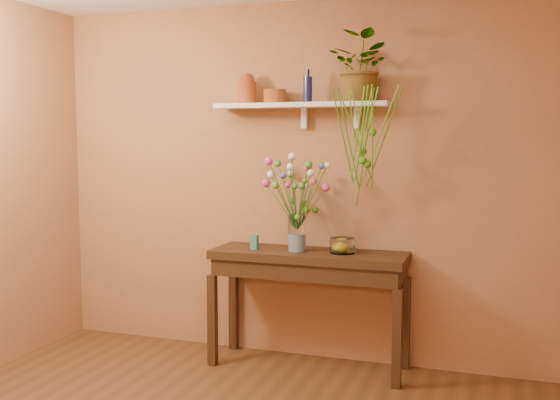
{
  "coord_description": "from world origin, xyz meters",
  "views": [
    {
      "loc": [
        1.47,
        -2.69,
        1.68
      ],
      "look_at": [
        0.0,
        1.55,
        1.25
      ],
      "focal_mm": 41.48,
      "sensor_mm": 36.0,
      "label": 1
    }
  ],
  "objects": [
    {
      "name": "terracotta_pot",
      "position": [
        -0.15,
        1.87,
        1.99
      ],
      "size": [
        0.19,
        0.19,
        0.1
      ],
      "primitive_type": "cylinder",
      "rotation": [
        0.0,
        0.0,
        -0.17
      ],
      "color": "#A84722",
      "rests_on": "wall_shelf"
    },
    {
      "name": "glass_bowl",
      "position": [
        0.4,
        1.76,
        0.91
      ],
      "size": [
        0.18,
        0.18,
        0.11
      ],
      "color": "white",
      "rests_on": "sideboard"
    },
    {
      "name": "room",
      "position": [
        0.0,
        0.0,
        1.35
      ],
      "size": [
        4.04,
        4.04,
        2.7
      ],
      "color": "brown",
      "rests_on": "ground"
    },
    {
      "name": "carton",
      "position": [
        -0.25,
        1.7,
        0.92
      ],
      "size": [
        0.06,
        0.05,
        0.11
      ],
      "primitive_type": "cube",
      "rotation": [
        0.0,
        0.0,
        -0.1
      ],
      "color": "#25597C",
      "rests_on": "sideboard"
    },
    {
      "name": "spider_plant",
      "position": [
        0.51,
        1.84,
        2.18
      ],
      "size": [
        0.54,
        0.5,
        0.48
      ],
      "primitive_type": "imported",
      "rotation": [
        0.0,
        0.0,
        -0.36
      ],
      "color": "#397115",
      "rests_on": "wall_shelf"
    },
    {
      "name": "sideboard",
      "position": [
        0.15,
        1.75,
        0.74
      ],
      "size": [
        1.42,
        0.46,
        0.86
      ],
      "color": "#3C2412",
      "rests_on": "ground"
    },
    {
      "name": "blue_bottle",
      "position": [
        0.11,
        1.85,
        2.03
      ],
      "size": [
        0.09,
        0.09,
        0.24
      ],
      "color": "#161943",
      "rests_on": "wall_shelf"
    },
    {
      "name": "plant_fronds",
      "position": [
        0.57,
        1.67,
        1.64
      ],
      "size": [
        0.46,
        0.42,
        0.82
      ],
      "color": "#397115",
      "rests_on": "wall_shelf"
    },
    {
      "name": "glass_vase",
      "position": [
        0.07,
        1.73,
        0.98
      ],
      "size": [
        0.13,
        0.13,
        0.27
      ],
      "color": "white",
      "rests_on": "sideboard"
    },
    {
      "name": "wall_shelf",
      "position": [
        0.06,
        1.87,
        1.92
      ],
      "size": [
        1.3,
        0.24,
        0.19
      ],
      "color": "white",
      "rests_on": "room"
    },
    {
      "name": "bouquet",
      "position": [
        0.07,
        1.73,
        1.36
      ],
      "size": [
        0.51,
        0.57,
        0.56
      ],
      "color": "#386B28",
      "rests_on": "glass_vase"
    },
    {
      "name": "lemon",
      "position": [
        0.39,
        1.77,
        0.91
      ],
      "size": [
        0.08,
        0.08,
        0.08
      ],
      "primitive_type": "sphere",
      "color": "#FDF829",
      "rests_on": "glass_bowl"
    },
    {
      "name": "terracotta_jug",
      "position": [
        -0.37,
        1.87,
        2.05
      ],
      "size": [
        0.17,
        0.17,
        0.23
      ],
      "color": "#A84722",
      "rests_on": "wall_shelf"
    }
  ]
}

